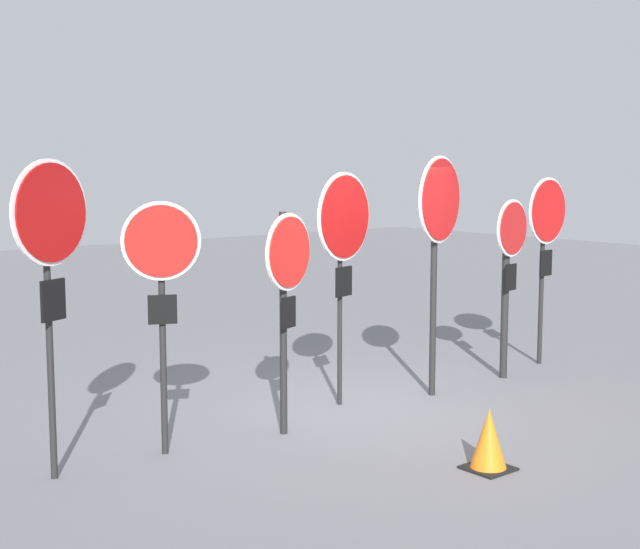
{
  "coord_description": "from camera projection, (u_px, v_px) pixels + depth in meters",
  "views": [
    {
      "loc": [
        -6.0,
        -6.66,
        2.51
      ],
      "look_at": [
        -0.58,
        0.0,
        1.46
      ],
      "focal_mm": 50.0,
      "sensor_mm": 36.0,
      "label": 1
    }
  ],
  "objects": [
    {
      "name": "stop_sign_0",
      "position": [
        51.0,
        238.0,
        6.95
      ],
      "size": [
        0.76,
        0.39,
        2.57
      ],
      "rotation": [
        0.0,
        0.0,
        0.45
      ],
      "color": "black",
      "rests_on": "ground"
    },
    {
      "name": "stop_sign_3",
      "position": [
        344.0,
        230.0,
        9.19
      ],
      "size": [
        0.89,
        0.27,
        2.45
      ],
      "rotation": [
        0.0,
        0.0,
        0.26
      ],
      "color": "black",
      "rests_on": "ground"
    },
    {
      "name": "traffic_cone_0",
      "position": [
        489.0,
        440.0,
        7.38
      ],
      "size": [
        0.36,
        0.36,
        0.52
      ],
      "color": "black",
      "rests_on": "ground"
    },
    {
      "name": "ground_plane",
      "position": [
        363.0,
        411.0,
        9.19
      ],
      "size": [
        40.0,
        40.0,
        0.0
      ],
      "primitive_type": "plane",
      "color": "slate"
    },
    {
      "name": "stop_sign_4",
      "position": [
        439.0,
        220.0,
        9.57
      ],
      "size": [
        0.9,
        0.31,
        2.62
      ],
      "rotation": [
        0.0,
        0.0,
        0.3
      ],
      "color": "black",
      "rests_on": "ground"
    },
    {
      "name": "stop_sign_5",
      "position": [
        509.0,
        259.0,
        10.44
      ],
      "size": [
        0.66,
        0.19,
        2.13
      ],
      "rotation": [
        0.0,
        0.0,
        0.18
      ],
      "color": "black",
      "rests_on": "ground"
    },
    {
      "name": "stop_sign_6",
      "position": [
        547.0,
        226.0,
        11.16
      ],
      "size": [
        0.83,
        0.15,
        2.37
      ],
      "rotation": [
        0.0,
        0.0,
        0.11
      ],
      "color": "black",
      "rests_on": "ground"
    },
    {
      "name": "stop_sign_2",
      "position": [
        287.0,
        276.0,
        8.21
      ],
      "size": [
        0.68,
        0.27,
        2.1
      ],
      "rotation": [
        0.0,
        0.0,
        0.34
      ],
      "color": "black",
      "rests_on": "ground"
    },
    {
      "name": "stop_sign_1",
      "position": [
        162.0,
        268.0,
        7.59
      ],
      "size": [
        0.62,
        0.32,
        2.22
      ],
      "rotation": [
        0.0,
        0.0,
        -0.45
      ],
      "color": "black",
      "rests_on": "ground"
    }
  ]
}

